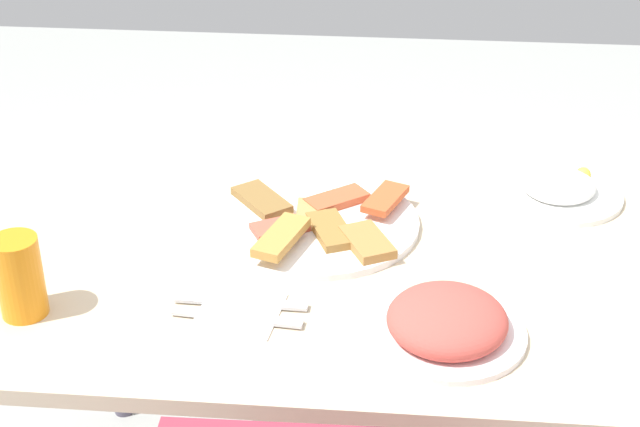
{
  "coord_description": "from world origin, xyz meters",
  "views": [
    {
      "loc": [
        -0.12,
        1.35,
        1.55
      ],
      "look_at": [
        0.0,
        -0.01,
        0.77
      ],
      "focal_mm": 54.9,
      "sensor_mm": 36.0,
      "label": 1
    }
  ],
  "objects_px": {
    "salad_plate_rice": "(447,323)",
    "fork": "(241,302)",
    "paper_napkin": "(239,312)",
    "dining_table": "(322,274)",
    "pide_platter": "(318,221)",
    "soda_can": "(20,277)",
    "salad_plate_greens": "(559,188)",
    "spoon": "(237,317)"
  },
  "relations": [
    {
      "from": "dining_table",
      "to": "spoon",
      "type": "distance_m",
      "value": 0.28
    },
    {
      "from": "dining_table",
      "to": "paper_napkin",
      "type": "distance_m",
      "value": 0.27
    },
    {
      "from": "fork",
      "to": "soda_can",
      "type": "bearing_deg",
      "value": 9.95
    },
    {
      "from": "pide_platter",
      "to": "fork",
      "type": "distance_m",
      "value": 0.25
    },
    {
      "from": "salad_plate_greens",
      "to": "soda_can",
      "type": "xyz_separation_m",
      "value": [
        0.8,
        0.42,
        0.05
      ]
    },
    {
      "from": "paper_napkin",
      "to": "fork",
      "type": "xyz_separation_m",
      "value": [
        0.0,
        -0.02,
        0.0
      ]
    },
    {
      "from": "paper_napkin",
      "to": "soda_can",
      "type": "bearing_deg",
      "value": 4.91
    },
    {
      "from": "dining_table",
      "to": "salad_plate_rice",
      "type": "height_order",
      "value": "salad_plate_rice"
    },
    {
      "from": "dining_table",
      "to": "spoon",
      "type": "xyz_separation_m",
      "value": [
        0.1,
        0.25,
        0.09
      ]
    },
    {
      "from": "salad_plate_greens",
      "to": "paper_napkin",
      "type": "relative_size",
      "value": 1.95
    },
    {
      "from": "fork",
      "to": "spoon",
      "type": "distance_m",
      "value": 0.04
    },
    {
      "from": "pide_platter",
      "to": "soda_can",
      "type": "xyz_separation_m",
      "value": [
        0.39,
        0.27,
        0.05
      ]
    },
    {
      "from": "salad_plate_greens",
      "to": "fork",
      "type": "relative_size",
      "value": 1.15
    },
    {
      "from": "dining_table",
      "to": "soda_can",
      "type": "height_order",
      "value": "soda_can"
    },
    {
      "from": "fork",
      "to": "salad_plate_greens",
      "type": "bearing_deg",
      "value": -141.37
    },
    {
      "from": "soda_can",
      "to": "salad_plate_rice",
      "type": "bearing_deg",
      "value": 179.81
    },
    {
      "from": "soda_can",
      "to": "paper_napkin",
      "type": "relative_size",
      "value": 1.07
    },
    {
      "from": "salad_plate_rice",
      "to": "spoon",
      "type": "bearing_deg",
      "value": -1.96
    },
    {
      "from": "dining_table",
      "to": "paper_napkin",
      "type": "bearing_deg",
      "value": 67.15
    },
    {
      "from": "salad_plate_greens",
      "to": "fork",
      "type": "distance_m",
      "value": 0.62
    },
    {
      "from": "dining_table",
      "to": "pide_platter",
      "type": "distance_m",
      "value": 0.09
    },
    {
      "from": "salad_plate_rice",
      "to": "fork",
      "type": "relative_size",
      "value": 1.14
    },
    {
      "from": "pide_platter",
      "to": "salad_plate_greens",
      "type": "height_order",
      "value": "pide_platter"
    },
    {
      "from": "pide_platter",
      "to": "salad_plate_greens",
      "type": "distance_m",
      "value": 0.43
    },
    {
      "from": "pide_platter",
      "to": "salad_plate_rice",
      "type": "distance_m",
      "value": 0.34
    },
    {
      "from": "salad_plate_rice",
      "to": "spoon",
      "type": "relative_size",
      "value": 1.17
    },
    {
      "from": "soda_can",
      "to": "paper_napkin",
      "type": "bearing_deg",
      "value": -175.09
    },
    {
      "from": "salad_plate_rice",
      "to": "salad_plate_greens",
      "type": "bearing_deg",
      "value": -115.83
    },
    {
      "from": "fork",
      "to": "spoon",
      "type": "xyz_separation_m",
      "value": [
        0.0,
        0.04,
        0.0
      ]
    },
    {
      "from": "salad_plate_rice",
      "to": "soda_can",
      "type": "relative_size",
      "value": 1.8
    },
    {
      "from": "pide_platter",
      "to": "soda_can",
      "type": "distance_m",
      "value": 0.48
    },
    {
      "from": "dining_table",
      "to": "pide_platter",
      "type": "xyz_separation_m",
      "value": [
        0.01,
        -0.01,
        0.09
      ]
    },
    {
      "from": "salad_plate_rice",
      "to": "spoon",
      "type": "xyz_separation_m",
      "value": [
        0.29,
        -0.01,
        -0.02
      ]
    },
    {
      "from": "paper_napkin",
      "to": "dining_table",
      "type": "bearing_deg",
      "value": -112.85
    },
    {
      "from": "salad_plate_greens",
      "to": "fork",
      "type": "bearing_deg",
      "value": 36.95
    },
    {
      "from": "dining_table",
      "to": "fork",
      "type": "relative_size",
      "value": 5.79
    },
    {
      "from": "soda_can",
      "to": "fork",
      "type": "distance_m",
      "value": 0.31
    },
    {
      "from": "pide_platter",
      "to": "paper_napkin",
      "type": "relative_size",
      "value": 2.94
    },
    {
      "from": "salad_plate_rice",
      "to": "soda_can",
      "type": "xyz_separation_m",
      "value": [
        0.59,
        -0.0,
        0.04
      ]
    },
    {
      "from": "salad_plate_greens",
      "to": "soda_can",
      "type": "distance_m",
      "value": 0.9
    },
    {
      "from": "salad_plate_rice",
      "to": "spoon",
      "type": "height_order",
      "value": "salad_plate_rice"
    },
    {
      "from": "salad_plate_rice",
      "to": "paper_napkin",
      "type": "distance_m",
      "value": 0.29
    }
  ]
}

